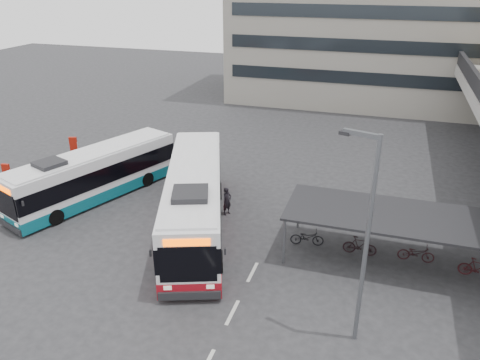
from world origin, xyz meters
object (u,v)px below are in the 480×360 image
(bus_teal, at_px, (95,175))
(bus_main, at_px, (195,200))
(lamp_post, at_px, (365,231))
(pedestrian, at_px, (227,201))

(bus_teal, bearing_deg, bus_main, 7.97)
(lamp_post, bearing_deg, pedestrian, 151.71)
(pedestrian, bearing_deg, bus_main, -179.75)
(pedestrian, height_order, lamp_post, lamp_post)
(bus_main, xyz_separation_m, lamp_post, (9.02, -5.95, 2.98))
(bus_main, distance_m, bus_teal, 7.59)
(bus_main, height_order, lamp_post, lamp_post)
(bus_main, height_order, pedestrian, bus_main)
(bus_main, bearing_deg, bus_teal, 146.69)
(lamp_post, bearing_deg, bus_main, 163.73)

